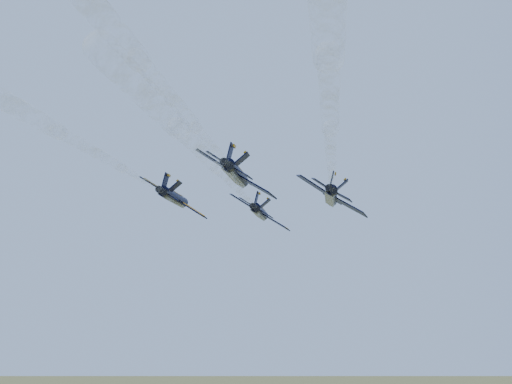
% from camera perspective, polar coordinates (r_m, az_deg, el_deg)
% --- Properties ---
extents(jet_lead, '(9.73, 14.50, 5.96)m').
position_cam_1_polar(jet_lead, '(101.18, 0.36, -1.82)').
color(jet_lead, black).
extents(jet_left, '(9.73, 14.50, 5.96)m').
position_cam_1_polar(jet_left, '(89.85, -7.28, -0.50)').
color(jet_left, black).
extents(jet_right, '(9.73, 14.50, 5.96)m').
position_cam_1_polar(jet_right, '(88.82, 6.75, -0.39)').
color(jet_right, black).
extents(jet_slot, '(9.73, 14.50, 5.96)m').
position_cam_1_polar(jet_slot, '(75.08, -1.75, 1.57)').
color(jet_slot, black).
extents(smoke_trail_lead, '(7.72, 64.44, 2.47)m').
position_cam_1_polar(smoke_trail_lead, '(54.50, -4.72, 6.68)').
color(smoke_trail_lead, white).
extents(smoke_trail_left, '(7.72, 64.44, 2.47)m').
position_cam_1_polar(smoke_trail_left, '(45.91, -21.44, 11.01)').
color(smoke_trail_left, white).
extents(smoke_trail_right, '(7.72, 64.44, 2.47)m').
position_cam_1_polar(smoke_trail_right, '(42.33, 7.43, 12.21)').
color(smoke_trail_right, white).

